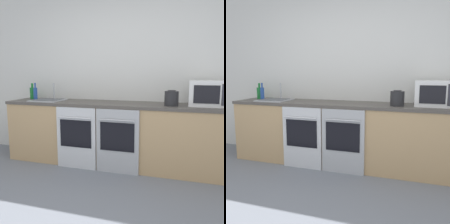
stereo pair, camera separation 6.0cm
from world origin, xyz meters
The scene contains 9 objects.
wall_back centered at (0.00, 2.02, 1.30)m, with size 10.00×0.06×2.60m.
counter_back centered at (0.00, 1.68, 0.44)m, with size 3.31×0.64×0.89m.
oven_left centered at (-0.52, 1.36, 0.43)m, with size 0.56×0.06×0.84m.
oven_right centered at (0.06, 1.36, 0.43)m, with size 0.56×0.06×0.84m.
microwave centered at (1.15, 1.72, 1.04)m, with size 0.49×0.39×0.32m.
bottle_green centered at (-1.48, 1.79, 0.98)m, with size 0.08×0.08×0.25m.
bottle_blue centered at (-1.36, 1.69, 0.99)m, with size 0.06×0.06×0.26m.
kettle centered at (0.70, 1.59, 0.98)m, with size 0.18×0.18×0.20m.
sink centered at (-1.09, 1.63, 0.90)m, with size 0.44×0.43×0.26m.
Camera 2 is at (0.98, -1.60, 1.30)m, focal length 40.00 mm.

